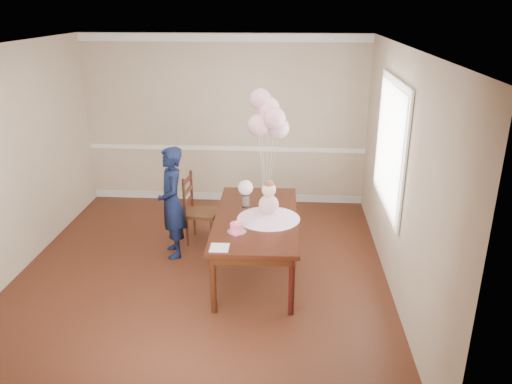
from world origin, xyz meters
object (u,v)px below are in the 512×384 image
(dining_table_top, at_px, (256,218))
(dining_chair_seat, at_px, (202,213))
(woman, at_px, (172,203))
(birthday_cake, at_px, (237,227))

(dining_table_top, height_order, dining_chair_seat, dining_table_top)
(dining_table_top, height_order, woman, woman)
(birthday_cake, relative_size, dining_chair_seat, 0.35)
(birthday_cake, bearing_deg, dining_table_top, 67.26)
(birthday_cake, relative_size, woman, 0.10)
(dining_table_top, bearing_deg, dining_chair_seat, 134.48)
(dining_table_top, distance_m, dining_chair_seat, 1.15)
(dining_chair_seat, distance_m, woman, 0.59)
(birthday_cake, bearing_deg, dining_chair_seat, 116.55)
(dining_table_top, bearing_deg, woman, 160.08)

